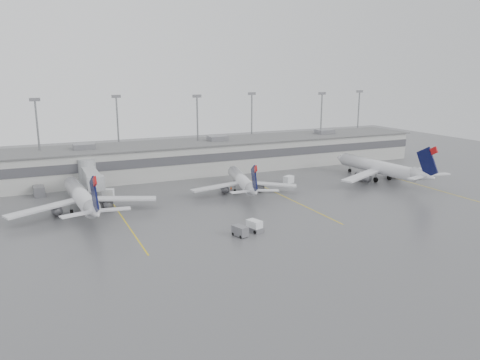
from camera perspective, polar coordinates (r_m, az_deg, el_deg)
name	(u,v)px	position (r m, az deg, el deg)	size (l,w,h in m)	color
ground	(266,247)	(73.29, 3.23, -8.14)	(260.00, 260.00, 0.00)	#545457
terminal	(165,159)	(124.67, -9.17, 2.55)	(152.00, 17.00, 9.45)	#ADADA8
light_masts	(158,127)	(129.06, -9.98, 6.40)	(142.40, 8.00, 20.60)	gray
jet_bridge_right	(90,176)	(109.16, -17.85, 0.45)	(4.00, 17.20, 7.00)	gray
stand_markings	(211,207)	(94.07, -3.55, -3.33)	(105.25, 40.00, 0.01)	yellow
jet_mid_left	(82,197)	(94.30, -18.71, -1.99)	(27.79, 31.23, 10.10)	silver
jet_mid_right	(243,181)	(104.52, 0.33, -0.11)	(23.41, 26.52, 8.69)	silver
jet_far_right	(382,167)	(121.31, 16.87, 1.47)	(29.62, 33.29, 10.77)	silver
baggage_tug	(254,227)	(79.84, 1.76, -5.75)	(2.70, 3.43, 1.94)	white
baggage_cart	(240,231)	(77.47, 0.01, -6.22)	(2.27, 3.02, 1.73)	slate
gse_uld_b	(108,193)	(105.60, -15.78, -1.52)	(2.37, 1.58, 1.68)	white
gse_uld_c	(289,179)	(114.98, 5.95, 0.08)	(2.40, 1.60, 1.70)	white
gse_loader	(39,191)	(110.99, -23.31, -1.26)	(2.22, 3.55, 2.22)	slate
cone_b	(91,208)	(96.85, -17.72, -3.26)	(0.41, 0.41, 0.66)	#F34805
cone_c	(231,188)	(108.39, -1.10, -0.92)	(0.43, 0.43, 0.68)	#F34805
cone_d	(383,168)	(136.92, 17.05, 1.46)	(0.48, 0.48, 0.77)	#F34805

